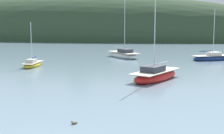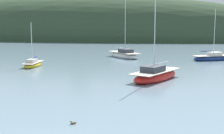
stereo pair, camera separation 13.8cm
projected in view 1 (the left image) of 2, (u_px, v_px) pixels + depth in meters
name	position (u px, v px, depth m)	size (l,w,h in m)	color
far_shoreline_hill	(77.00, 39.00, 109.04)	(150.00, 36.00, 33.61)	#2D422B
sailboat_red_portside	(124.00, 55.00, 52.33)	(6.66, 7.41, 9.77)	white
sailboat_black_sloop	(33.00, 64.00, 41.51)	(1.87, 4.91, 5.98)	gold
sailboat_yellow_far	(155.00, 75.00, 32.03)	(5.55, 7.85, 10.54)	red
sailboat_orange_cutter	(211.00, 58.00, 48.65)	(6.46, 4.58, 8.01)	navy
duck_lone_left	(74.00, 123.00, 18.01)	(0.38, 0.36, 0.24)	brown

